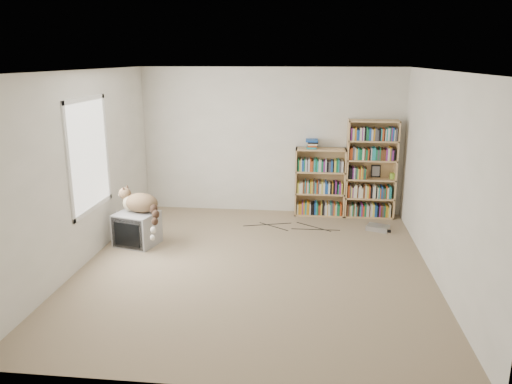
# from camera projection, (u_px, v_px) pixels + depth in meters

# --- Properties ---
(floor) EXTENTS (4.50, 5.00, 0.01)m
(floor) POSITION_uv_depth(u_px,v_px,m) (255.00, 266.00, 6.54)
(floor) COLOR gray
(floor) RESTS_ON ground
(wall_back) EXTENTS (4.50, 0.02, 2.50)m
(wall_back) POSITION_uv_depth(u_px,v_px,m) (271.00, 141.00, 8.61)
(wall_back) COLOR silver
(wall_back) RESTS_ON floor
(wall_front) EXTENTS (4.50, 0.02, 2.50)m
(wall_front) POSITION_uv_depth(u_px,v_px,m) (218.00, 247.00, 3.81)
(wall_front) COLOR silver
(wall_front) RESTS_ON floor
(wall_left) EXTENTS (0.02, 5.00, 2.50)m
(wall_left) POSITION_uv_depth(u_px,v_px,m) (82.00, 169.00, 6.45)
(wall_left) COLOR silver
(wall_left) RESTS_ON floor
(wall_right) EXTENTS (0.02, 5.00, 2.50)m
(wall_right) POSITION_uv_depth(u_px,v_px,m) (441.00, 178.00, 5.97)
(wall_right) COLOR silver
(wall_right) RESTS_ON floor
(ceiling) EXTENTS (4.50, 5.00, 0.02)m
(ceiling) POSITION_uv_depth(u_px,v_px,m) (255.00, 71.00, 5.88)
(ceiling) COLOR white
(ceiling) RESTS_ON wall_back
(window) EXTENTS (0.02, 1.22, 1.52)m
(window) POSITION_uv_depth(u_px,v_px,m) (89.00, 155.00, 6.60)
(window) COLOR white
(window) RESTS_ON wall_left
(crt_tv) EXTENTS (0.66, 0.62, 0.48)m
(crt_tv) POSITION_uv_depth(u_px,v_px,m) (137.00, 229.00, 7.26)
(crt_tv) COLOR #97989A
(crt_tv) RESTS_ON floor
(cat) EXTENTS (0.74, 0.66, 0.62)m
(cat) POSITION_uv_depth(u_px,v_px,m) (143.00, 206.00, 7.16)
(cat) COLOR #372316
(cat) RESTS_ON crt_tv
(bookcase_tall) EXTENTS (0.83, 0.30, 1.66)m
(bookcase_tall) POSITION_uv_depth(u_px,v_px,m) (371.00, 171.00, 8.41)
(bookcase_tall) COLOR tan
(bookcase_tall) RESTS_ON floor
(bookcase_short) EXTENTS (0.85, 0.30, 1.17)m
(bookcase_short) POSITION_uv_depth(u_px,v_px,m) (320.00, 185.00, 8.57)
(bookcase_short) COLOR tan
(bookcase_short) RESTS_ON floor
(book_stack) EXTENTS (0.21, 0.27, 0.14)m
(book_stack) POSITION_uv_depth(u_px,v_px,m) (312.00, 144.00, 8.42)
(book_stack) COLOR #B94018
(book_stack) RESTS_ON bookcase_short
(green_mug) EXTENTS (0.09, 0.09, 0.10)m
(green_mug) POSITION_uv_depth(u_px,v_px,m) (392.00, 176.00, 8.37)
(green_mug) COLOR #77A830
(green_mug) RESTS_ON bookcase_tall
(framed_print) EXTENTS (0.16, 0.05, 0.21)m
(framed_print) POSITION_uv_depth(u_px,v_px,m) (376.00, 171.00, 8.48)
(framed_print) COLOR black
(framed_print) RESTS_ON bookcase_tall
(dvd_player) EXTENTS (0.40, 0.34, 0.08)m
(dvd_player) POSITION_uv_depth(u_px,v_px,m) (378.00, 228.00, 7.91)
(dvd_player) COLOR #B3B4B9
(dvd_player) RESTS_ON floor
(wall_outlet) EXTENTS (0.01, 0.08, 0.13)m
(wall_outlet) POSITION_uv_depth(u_px,v_px,m) (117.00, 215.00, 7.62)
(wall_outlet) COLOR silver
(wall_outlet) RESTS_ON wall_left
(floor_cables) EXTENTS (1.20, 0.70, 0.01)m
(floor_cables) POSITION_uv_depth(u_px,v_px,m) (288.00, 229.00, 7.94)
(floor_cables) COLOR black
(floor_cables) RESTS_ON floor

